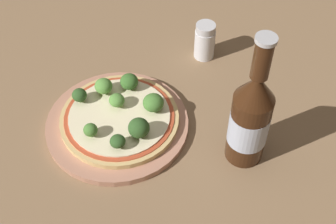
# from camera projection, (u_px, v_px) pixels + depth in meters

# --- Properties ---
(ground_plane) EXTENTS (3.00, 3.00, 0.00)m
(ground_plane) POSITION_uv_depth(u_px,v_px,m) (116.00, 123.00, 0.80)
(ground_plane) COLOR #846647
(plate) EXTENTS (0.24, 0.24, 0.01)m
(plate) POSITION_uv_depth(u_px,v_px,m) (119.00, 124.00, 0.79)
(plate) COLOR tan
(plate) RESTS_ON ground_plane
(pizza) EXTENTS (0.20, 0.20, 0.01)m
(pizza) POSITION_uv_depth(u_px,v_px,m) (120.00, 118.00, 0.78)
(pizza) COLOR tan
(pizza) RESTS_ON plate
(broccoli_floret_0) EXTENTS (0.02, 0.02, 0.02)m
(broccoli_floret_0) POSITION_uv_depth(u_px,v_px,m) (118.00, 141.00, 0.72)
(broccoli_floret_0) COLOR #7A9E5B
(broccoli_floret_0) RESTS_ON pizza
(broccoli_floret_1) EXTENTS (0.03, 0.03, 0.03)m
(broccoli_floret_1) POSITION_uv_depth(u_px,v_px,m) (79.00, 95.00, 0.79)
(broccoli_floret_1) COLOR #7A9E5B
(broccoli_floret_1) RESTS_ON pizza
(broccoli_floret_2) EXTENTS (0.03, 0.03, 0.03)m
(broccoli_floret_2) POSITION_uv_depth(u_px,v_px,m) (102.00, 87.00, 0.80)
(broccoli_floret_2) COLOR #7A9E5B
(broccoli_floret_2) RESTS_ON pizza
(broccoli_floret_3) EXTENTS (0.03, 0.03, 0.03)m
(broccoli_floret_3) POSITION_uv_depth(u_px,v_px,m) (129.00, 82.00, 0.81)
(broccoli_floret_3) COLOR #7A9E5B
(broccoli_floret_3) RESTS_ON pizza
(broccoli_floret_4) EXTENTS (0.02, 0.02, 0.03)m
(broccoli_floret_4) POSITION_uv_depth(u_px,v_px,m) (90.00, 130.00, 0.74)
(broccoli_floret_4) COLOR #7A9E5B
(broccoli_floret_4) RESTS_ON pizza
(broccoli_floret_5) EXTENTS (0.03, 0.03, 0.03)m
(broccoli_floret_5) POSITION_uv_depth(u_px,v_px,m) (117.00, 100.00, 0.78)
(broccoli_floret_5) COLOR #7A9E5B
(broccoli_floret_5) RESTS_ON pizza
(broccoli_floret_6) EXTENTS (0.03, 0.03, 0.03)m
(broccoli_floret_6) POSITION_uv_depth(u_px,v_px,m) (139.00, 128.00, 0.74)
(broccoli_floret_6) COLOR #7A9E5B
(broccoli_floret_6) RESTS_ON pizza
(broccoli_floret_7) EXTENTS (0.04, 0.04, 0.03)m
(broccoli_floret_7) POSITION_uv_depth(u_px,v_px,m) (153.00, 103.00, 0.77)
(broccoli_floret_7) COLOR #7A9E5B
(broccoli_floret_7) RESTS_ON pizza
(beer_bottle) EXTENTS (0.06, 0.06, 0.24)m
(beer_bottle) POSITION_uv_depth(u_px,v_px,m) (250.00, 118.00, 0.69)
(beer_bottle) COLOR #381E0F
(beer_bottle) RESTS_ON ground_plane
(pepper_shaker) EXTENTS (0.04, 0.04, 0.07)m
(pepper_shaker) POSITION_uv_depth(u_px,v_px,m) (205.00, 41.00, 0.89)
(pepper_shaker) COLOR silver
(pepper_shaker) RESTS_ON ground_plane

